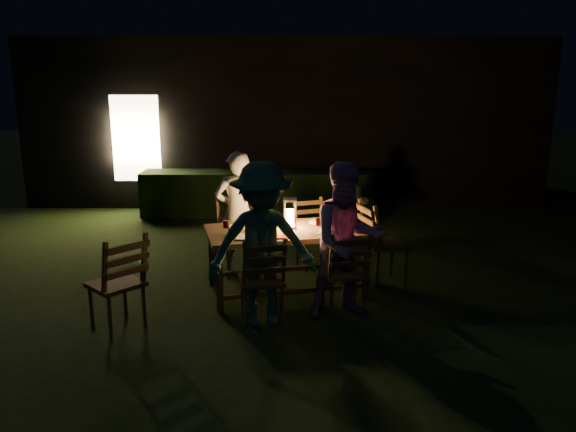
{
  "coord_description": "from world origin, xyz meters",
  "views": [
    {
      "loc": [
        0.13,
        -6.36,
        2.5
      ],
      "look_at": [
        0.09,
        0.18,
        0.86
      ],
      "focal_mm": 35.0,
      "sensor_mm": 36.0,
      "label": 1
    }
  ],
  "objects_px": {
    "chair_spare": "(118,300)",
    "side_table": "(352,204)",
    "person_opp_left": "(262,245)",
    "ice_bucket": "(352,192)",
    "bottle_bucket_a": "(349,189)",
    "dining_table": "(287,235)",
    "chair_far_left": "(239,249)",
    "person_opp_right": "(347,241)",
    "person_house_side": "(238,213)",
    "lantern": "(290,215)",
    "chair_near_left": "(262,294)",
    "chair_near_right": "(344,287)",
    "chair_end": "(383,257)",
    "bottle_table": "(266,219)",
    "chair_far_right": "(313,246)",
    "bottle_bucket_b": "(355,188)"
  },
  "relations": [
    {
      "from": "chair_near_right",
      "to": "bottle_bucket_a",
      "type": "xyz_separation_m",
      "value": [
        0.3,
        2.61,
        0.54
      ]
    },
    {
      "from": "chair_spare",
      "to": "person_opp_left",
      "type": "height_order",
      "value": "person_opp_left"
    },
    {
      "from": "chair_spare",
      "to": "person_opp_left",
      "type": "distance_m",
      "value": 1.55
    },
    {
      "from": "chair_far_right",
      "to": "dining_table",
      "type": "bearing_deg",
      "value": 48.78
    },
    {
      "from": "person_house_side",
      "to": "ice_bucket",
      "type": "height_order",
      "value": "person_house_side"
    },
    {
      "from": "side_table",
      "to": "bottle_bucket_a",
      "type": "relative_size",
      "value": 2.12
    },
    {
      "from": "dining_table",
      "to": "person_opp_left",
      "type": "distance_m",
      "value": 0.95
    },
    {
      "from": "lantern",
      "to": "bottle_bucket_b",
      "type": "relative_size",
      "value": 1.09
    },
    {
      "from": "chair_near_right",
      "to": "bottle_bucket_a",
      "type": "relative_size",
      "value": 3.07
    },
    {
      "from": "dining_table",
      "to": "chair_spare",
      "type": "distance_m",
      "value": 2.02
    },
    {
      "from": "chair_near_left",
      "to": "bottle_bucket_a",
      "type": "distance_m",
      "value": 3.11
    },
    {
      "from": "chair_end",
      "to": "ice_bucket",
      "type": "relative_size",
      "value": 3.58
    },
    {
      "from": "chair_far_right",
      "to": "person_opp_right",
      "type": "relative_size",
      "value": 0.57
    },
    {
      "from": "chair_end",
      "to": "person_opp_right",
      "type": "xyz_separation_m",
      "value": [
        -0.56,
        -0.98,
        0.5
      ]
    },
    {
      "from": "dining_table",
      "to": "chair_far_left",
      "type": "height_order",
      "value": "chair_far_left"
    },
    {
      "from": "chair_end",
      "to": "chair_near_right",
      "type": "bearing_deg",
      "value": -47.59
    },
    {
      "from": "person_house_side",
      "to": "bottle_bucket_a",
      "type": "distance_m",
      "value": 2.02
    },
    {
      "from": "dining_table",
      "to": "chair_near_right",
      "type": "distance_m",
      "value": 0.97
    },
    {
      "from": "chair_end",
      "to": "lantern",
      "type": "height_order",
      "value": "lantern"
    },
    {
      "from": "bottle_table",
      "to": "dining_table",
      "type": "bearing_deg",
      "value": 13.99
    },
    {
      "from": "person_opp_left",
      "to": "person_opp_right",
      "type": "bearing_deg",
      "value": 0.0
    },
    {
      "from": "chair_near_left",
      "to": "person_opp_left",
      "type": "distance_m",
      "value": 0.55
    },
    {
      "from": "chair_far_left",
      "to": "ice_bucket",
      "type": "height_order",
      "value": "chair_far_left"
    },
    {
      "from": "person_house_side",
      "to": "bottle_bucket_b",
      "type": "relative_size",
      "value": 4.96
    },
    {
      "from": "person_opp_left",
      "to": "ice_bucket",
      "type": "distance_m",
      "value": 3.16
    },
    {
      "from": "chair_end",
      "to": "bottle_bucket_a",
      "type": "xyz_separation_m",
      "value": [
        -0.27,
        1.68,
        0.51
      ]
    },
    {
      "from": "chair_far_left",
      "to": "person_opp_right",
      "type": "distance_m",
      "value": 1.9
    },
    {
      "from": "side_table",
      "to": "chair_spare",
      "type": "bearing_deg",
      "value": -130.87
    },
    {
      "from": "person_house_side",
      "to": "ice_bucket",
      "type": "relative_size",
      "value": 5.29
    },
    {
      "from": "chair_spare",
      "to": "side_table",
      "type": "height_order",
      "value": "chair_spare"
    },
    {
      "from": "chair_far_left",
      "to": "lantern",
      "type": "distance_m",
      "value": 1.06
    },
    {
      "from": "dining_table",
      "to": "chair_far_left",
      "type": "bearing_deg",
      "value": 120.36
    },
    {
      "from": "person_opp_right",
      "to": "person_house_side",
      "type": "bearing_deg",
      "value": 118.76
    },
    {
      "from": "bottle_table",
      "to": "lantern",
      "type": "bearing_deg",
      "value": 23.45
    },
    {
      "from": "bottle_table",
      "to": "chair_far_left",
      "type": "bearing_deg",
      "value": 118.67
    },
    {
      "from": "person_opp_right",
      "to": "bottle_bucket_a",
      "type": "distance_m",
      "value": 2.68
    },
    {
      "from": "chair_far_right",
      "to": "ice_bucket",
      "type": "bearing_deg",
      "value": -138.71
    },
    {
      "from": "side_table",
      "to": "bottle_table",
      "type": "bearing_deg",
      "value": -120.39
    },
    {
      "from": "person_house_side",
      "to": "bottle_table",
      "type": "distance_m",
      "value": 0.85
    },
    {
      "from": "chair_far_left",
      "to": "chair_end",
      "type": "xyz_separation_m",
      "value": [
        1.82,
        -0.34,
        0.0
      ]
    },
    {
      "from": "chair_end",
      "to": "bottle_bucket_b",
      "type": "distance_m",
      "value": 1.84
    },
    {
      "from": "lantern",
      "to": "bottle_table",
      "type": "relative_size",
      "value": 1.25
    },
    {
      "from": "chair_end",
      "to": "person_house_side",
      "type": "bearing_deg",
      "value": -118.32
    },
    {
      "from": "chair_near_left",
      "to": "side_table",
      "type": "relative_size",
      "value": 1.45
    },
    {
      "from": "chair_near_right",
      "to": "person_house_side",
      "type": "xyz_separation_m",
      "value": [
        -1.26,
        1.33,
        0.5
      ]
    },
    {
      "from": "person_house_side",
      "to": "person_opp_left",
      "type": "relative_size",
      "value": 0.94
    },
    {
      "from": "bottle_table",
      "to": "bottle_bucket_b",
      "type": "distance_m",
      "value": 2.46
    },
    {
      "from": "person_opp_right",
      "to": "person_opp_left",
      "type": "height_order",
      "value": "person_opp_left"
    },
    {
      "from": "chair_near_left",
      "to": "bottle_table",
      "type": "xyz_separation_m",
      "value": [
        0.01,
        0.8,
        0.61
      ]
    },
    {
      "from": "ice_bucket",
      "to": "person_opp_left",
      "type": "bearing_deg",
      "value": -112.56
    }
  ]
}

